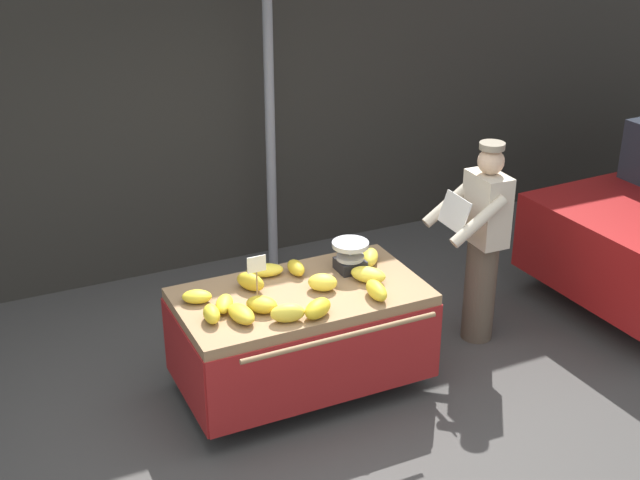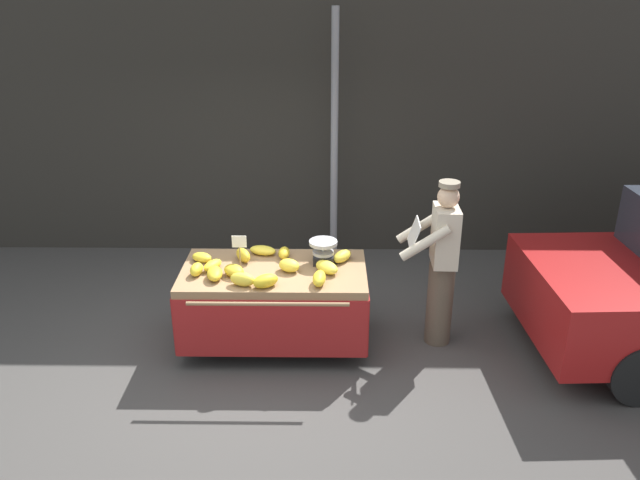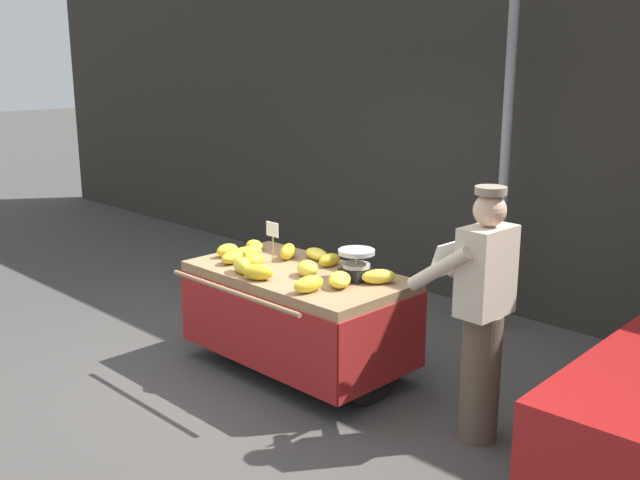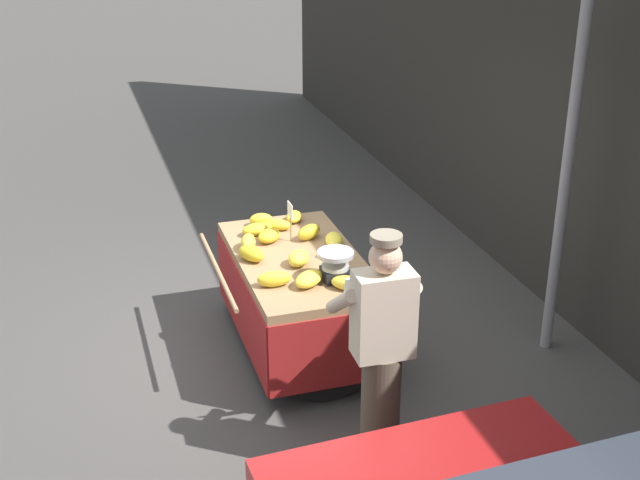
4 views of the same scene
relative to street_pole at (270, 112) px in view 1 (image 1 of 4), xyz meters
The scene contains 21 objects.
ground_plane 3.02m from the street_pole, 107.85° to the right, with size 60.00×60.00×0.00m, color #423F3D.
back_wall 1.04m from the street_pole, 146.28° to the left, with size 16.00×0.24×4.02m, color #2D2B26.
street_pole is the anchor object (origin of this frame).
banana_cart 2.31m from the street_pole, 106.62° to the right, with size 1.82×1.18×0.84m.
weighing_scale 1.95m from the street_pole, 93.68° to the right, with size 0.28×0.28×0.24m.
price_sign 2.24m from the street_pole, 115.04° to the right, with size 0.14×0.01×0.34m.
banana_bunch_0 2.45m from the street_pole, 120.43° to the right, with size 0.12×0.24×0.09m, color yellow.
banana_bunch_1 2.56m from the street_pole, 105.06° to the right, with size 0.14×0.25×0.12m, color gold.
banana_bunch_2 1.94m from the street_pole, 87.77° to the right, with size 0.13×0.26×0.11m, color yellow.
banana_bunch_3 2.42m from the street_pole, 93.73° to the right, with size 0.12×0.26×0.12m, color yellow.
banana_bunch_4 2.58m from the street_pole, 117.13° to the right, with size 0.15×0.27×0.11m, color gold.
banana_bunch_5 2.46m from the street_pole, 114.05° to the right, with size 0.16×0.23×0.11m, color gold.
banana_bunch_6 2.61m from the street_pole, 121.69° to the right, with size 0.11×0.20×0.12m, color yellow.
banana_bunch_7 1.93m from the street_pole, 106.59° to the right, with size 0.11×0.21×0.10m, color gold.
banana_bunch_8 2.15m from the street_pole, 116.69° to the right, with size 0.11×0.24×0.13m, color gold.
banana_bunch_9 2.60m from the street_pole, 109.93° to the right, with size 0.12×0.24×0.13m, color yellow.
banana_bunch_10 2.20m from the street_pole, 102.26° to the right, with size 0.16×0.21×0.12m, color yellow.
banana_bunch_11 2.37m from the street_pole, 125.83° to the right, with size 0.14×0.21×0.09m, color yellow.
banana_bunch_12 1.94m from the street_pole, 113.97° to the right, with size 0.14×0.28×0.09m, color yellow.
banana_bunch_13 2.18m from the street_pole, 92.28° to the right, with size 0.16×0.27×0.11m, color yellow.
vendor_person 2.29m from the street_pole, 61.57° to the right, with size 0.59×0.52×1.71m.
Camera 1 is at (-2.07, -4.65, 3.80)m, focal length 48.83 mm.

